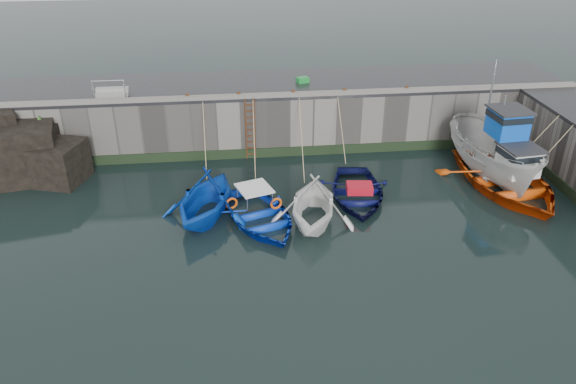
{
  "coord_description": "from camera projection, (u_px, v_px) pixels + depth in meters",
  "views": [
    {
      "loc": [
        -3.08,
        -16.44,
        12.14
      ],
      "look_at": [
        -0.79,
        3.81,
        1.2
      ],
      "focal_mm": 35.0,
      "sensor_mm": 36.0,
      "label": 1
    }
  ],
  "objects": [
    {
      "name": "boat_near_navy_rope",
      "position": [
        341.0,
        163.0,
        28.42
      ],
      "size": [
        0.04,
        3.49,
        3.1
      ],
      "primitive_type": null,
      "color": "tan",
      "rests_on": "ground"
    },
    {
      "name": "boat_far_orange",
      "position": [
        506.0,
        180.0,
        25.74
      ],
      "size": [
        5.66,
        7.41,
        4.43
      ],
      "rotation": [
        0.0,
        0.0,
        0.11
      ],
      "color": "#E84D0C",
      "rests_on": "ground"
    },
    {
      "name": "ladder",
      "position": [
        250.0,
        129.0,
        28.17
      ],
      "size": [
        0.51,
        0.08,
        3.2
      ],
      "color": "#3F1E0F",
      "rests_on": "ground"
    },
    {
      "name": "bollard_b",
      "position": [
        239.0,
        95.0,
        27.6
      ],
      "size": [
        0.18,
        0.18,
        0.28
      ],
      "primitive_type": "cylinder",
      "color": "#3F1E0F",
      "rests_on": "road_back"
    },
    {
      "name": "algae_back",
      "position": [
        290.0,
        152.0,
        29.04
      ],
      "size": [
        30.0,
        0.08,
        0.5
      ],
      "primitive_type": "cube",
      "color": "black",
      "rests_on": "ground"
    },
    {
      "name": "ground",
      "position": [
        321.0,
        269.0,
        20.44
      ],
      "size": [
        120.0,
        120.0,
        0.0
      ],
      "primitive_type": "plane",
      "color": "black",
      "rests_on": "ground"
    },
    {
      "name": "kerb_back",
      "position": [
        289.0,
        94.0,
        27.78
      ],
      "size": [
        30.0,
        0.3,
        0.2
      ],
      "primitive_type": "cube",
      "color": "slate",
      "rests_on": "road_back"
    },
    {
      "name": "boat_near_white",
      "position": [
        207.0,
        217.0,
        23.73
      ],
      "size": [
        5.35,
        5.73,
        2.44
      ],
      "primitive_type": "imported",
      "rotation": [
        0.0,
        0.0,
        -0.35
      ],
      "color": "#0C44BF",
      "rests_on": "ground"
    },
    {
      "name": "bollard_a",
      "position": [
        187.0,
        97.0,
        27.36
      ],
      "size": [
        0.18,
        0.18,
        0.28
      ],
      "primitive_type": "cylinder",
      "color": "#3F1E0F",
      "rests_on": "road_back"
    },
    {
      "name": "boat_near_blacktrim",
      "position": [
        313.0,
        221.0,
        23.4
      ],
      "size": [
        4.65,
        5.12,
        2.33
      ],
      "primitive_type": "imported",
      "rotation": [
        0.0,
        0.0,
        -0.21
      ],
      "color": "white",
      "rests_on": "ground"
    },
    {
      "name": "boat_near_blacktrim_rope",
      "position": [
        298.0,
        173.0,
        27.4
      ],
      "size": [
        0.04,
        4.9,
        3.1
      ],
      "primitive_type": null,
      "color": "tan",
      "rests_on": "ground"
    },
    {
      "name": "boat_far_white",
      "position": [
        494.0,
        155.0,
        26.5
      ],
      "size": [
        3.15,
        7.2,
        5.71
      ],
      "rotation": [
        0.0,
        0.0,
        0.07
      ],
      "color": "silver",
      "rests_on": "ground"
    },
    {
      "name": "boat_near_navy",
      "position": [
        356.0,
        197.0,
        25.22
      ],
      "size": [
        4.06,
        5.28,
        1.01
      ],
      "primitive_type": "imported",
      "rotation": [
        0.0,
        0.0,
        -0.12
      ],
      "color": "#0A0D41",
      "rests_on": "ground"
    },
    {
      "name": "boat_near_blue",
      "position": [
        260.0,
        221.0,
        23.38
      ],
      "size": [
        5.0,
        5.91,
        1.04
      ],
      "primitive_type": "imported",
      "rotation": [
        0.0,
        0.0,
        0.32
      ],
      "color": "#0D3AC3",
      "rests_on": "ground"
    },
    {
      "name": "rock_outcrop",
      "position": [
        21.0,
        152.0,
        26.54
      ],
      "size": [
        5.85,
        4.24,
        3.41
      ],
      "color": "black",
      "rests_on": "ground"
    },
    {
      "name": "quay_back",
      "position": [
        284.0,
        112.0,
        30.67
      ],
      "size": [
        30.0,
        5.0,
        3.0
      ],
      "primitive_type": "cube",
      "color": "slate",
      "rests_on": "ground"
    },
    {
      "name": "bollard_e",
      "position": [
        406.0,
        89.0,
        28.45
      ],
      "size": [
        0.18,
        0.18,
        0.28
      ],
      "primitive_type": "cylinder",
      "color": "#3F1E0F",
      "rests_on": "road_back"
    },
    {
      "name": "railing",
      "position": [
        112.0,
        92.0,
        27.83
      ],
      "size": [
        1.6,
        1.05,
        1.0
      ],
      "color": "#A5A8AD",
      "rests_on": "road_back"
    },
    {
      "name": "bollard_d",
      "position": [
        344.0,
        91.0,
        28.13
      ],
      "size": [
        0.18,
        0.18,
        0.28
      ],
      "primitive_type": "cylinder",
      "color": "#3F1E0F",
      "rests_on": "road_back"
    },
    {
      "name": "boat_near_white_rope",
      "position": [
        208.0,
        173.0,
        27.35
      ],
      "size": [
        0.04,
        4.18,
        3.1
      ],
      "primitive_type": null,
      "color": "tan",
      "rests_on": "ground"
    },
    {
      "name": "road_back",
      "position": [
        284.0,
        84.0,
        29.93
      ],
      "size": [
        30.0,
        5.0,
        0.16
      ],
      "primitive_type": "cube",
      "color": "black",
      "rests_on": "quay_back"
    },
    {
      "name": "bollard_c",
      "position": [
        293.0,
        93.0,
        27.87
      ],
      "size": [
        0.18,
        0.18,
        0.28
      ],
      "primitive_type": "cylinder",
      "color": "#3F1E0F",
      "rests_on": "road_back"
    },
    {
      "name": "fish_crate",
      "position": [
        303.0,
        80.0,
        29.79
      ],
      "size": [
        0.71,
        0.6,
        0.28
      ],
      "primitive_type": "cube",
      "rotation": [
        0.0,
        0.0,
        0.34
      ],
      "color": "#198C31",
      "rests_on": "road_back"
    },
    {
      "name": "boat_near_blue_rope",
      "position": [
        253.0,
        174.0,
        27.28
      ],
      "size": [
        0.04,
        4.7,
        3.1
      ],
      "primitive_type": null,
      "color": "tan",
      "rests_on": "ground"
    }
  ]
}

